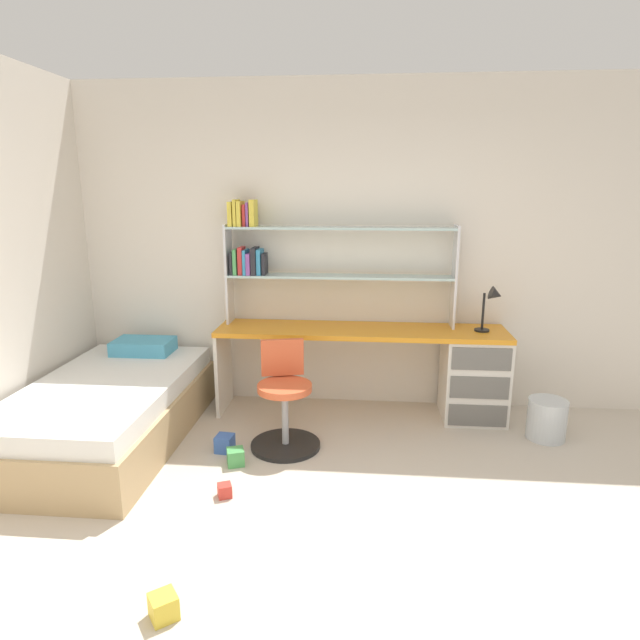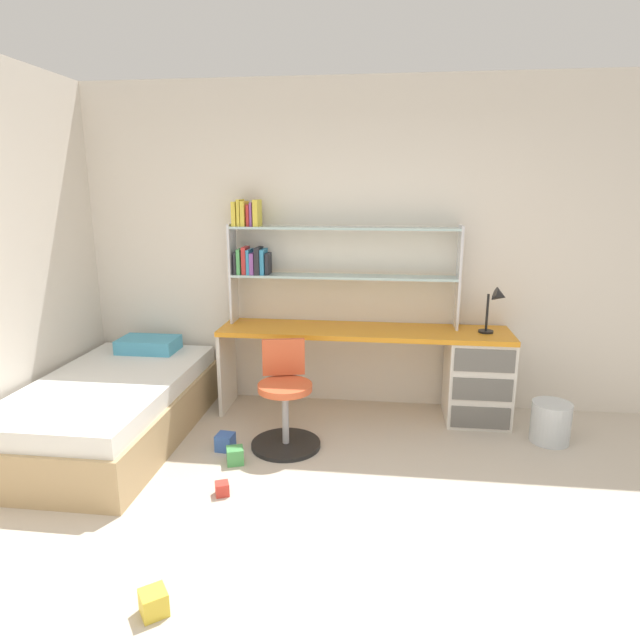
# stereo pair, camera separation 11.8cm
# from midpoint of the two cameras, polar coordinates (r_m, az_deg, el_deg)

# --- Properties ---
(ground_plane) EXTENTS (5.89, 5.97, 0.02)m
(ground_plane) POSITION_cam_midpoint_polar(r_m,az_deg,el_deg) (2.85, 3.10, -27.94)
(ground_plane) COLOR beige
(room_shell) EXTENTS (5.89, 5.97, 2.77)m
(room_shell) POSITION_cam_midpoint_polar(r_m,az_deg,el_deg) (3.67, -15.02, 5.48)
(room_shell) COLOR silver
(room_shell) RESTS_ON ground_plane
(desk) EXTENTS (2.40, 0.52, 0.75)m
(desk) POSITION_cam_midpoint_polar(r_m,az_deg,el_deg) (4.60, 13.62, -5.03)
(desk) COLOR orange
(desk) RESTS_ON ground_plane
(bookshelf_hutch) EXTENTS (1.92, 0.22, 1.05)m
(bookshelf_hutch) POSITION_cam_midpoint_polar(r_m,az_deg,el_deg) (4.54, -0.71, 7.13)
(bookshelf_hutch) COLOR silver
(bookshelf_hutch) RESTS_ON desk
(desk_lamp) EXTENTS (0.20, 0.17, 0.38)m
(desk_lamp) POSITION_cam_midpoint_polar(r_m,az_deg,el_deg) (4.49, 18.94, 1.73)
(desk_lamp) COLOR black
(desk_lamp) RESTS_ON desk
(swivel_chair) EXTENTS (0.52, 0.52, 0.79)m
(swivel_chair) POSITION_cam_midpoint_polar(r_m,az_deg,el_deg) (4.05, -2.87, -9.11)
(swivel_chair) COLOR black
(swivel_chair) RESTS_ON ground_plane
(bed_platform) EXTENTS (1.10, 1.94, 0.60)m
(bed_platform) POSITION_cam_midpoint_polar(r_m,az_deg,el_deg) (4.46, -20.47, -8.73)
(bed_platform) COLOR tan
(bed_platform) RESTS_ON ground_plane
(waste_bin) EXTENTS (0.29, 0.29, 0.31)m
(waste_bin) POSITION_cam_midpoint_polar(r_m,az_deg,el_deg) (4.53, 23.96, -9.88)
(waste_bin) COLOR silver
(waste_bin) RESTS_ON ground_plane
(toy_block_red_0) EXTENTS (0.11, 0.11, 0.08)m
(toy_block_red_0) POSITION_cam_midpoint_polar(r_m,az_deg,el_deg) (3.60, -9.36, -17.24)
(toy_block_red_0) COLOR red
(toy_block_red_0) RESTS_ON ground_plane
(toy_block_blue_1) EXTENTS (0.14, 0.14, 0.12)m
(toy_block_blue_1) POSITION_cam_midpoint_polar(r_m,az_deg,el_deg) (4.12, -9.18, -12.64)
(toy_block_blue_1) COLOR #3860B7
(toy_block_blue_1) RESTS_ON ground_plane
(toy_block_green_2) EXTENTS (0.15, 0.15, 0.11)m
(toy_block_green_2) POSITION_cam_midpoint_polar(r_m,az_deg,el_deg) (3.93, -8.12, -14.05)
(toy_block_green_2) COLOR #479E51
(toy_block_green_2) RESTS_ON ground_plane
(toy_block_yellow_3) EXTENTS (0.16, 0.16, 0.11)m
(toy_block_yellow_3) POSITION_cam_midpoint_polar(r_m,az_deg,el_deg) (2.84, -15.94, -26.86)
(toy_block_yellow_3) COLOR gold
(toy_block_yellow_3) RESTS_ON ground_plane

